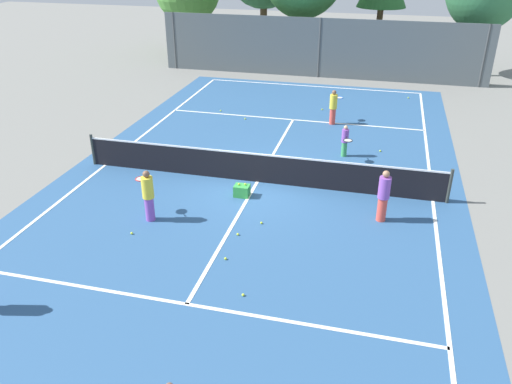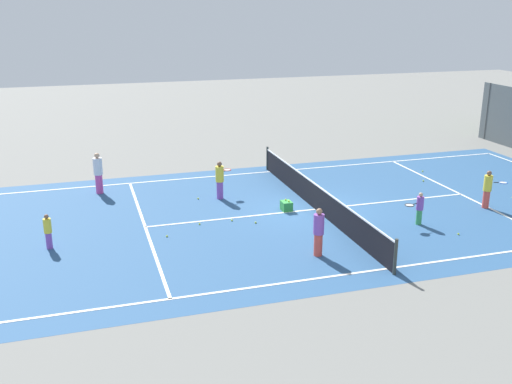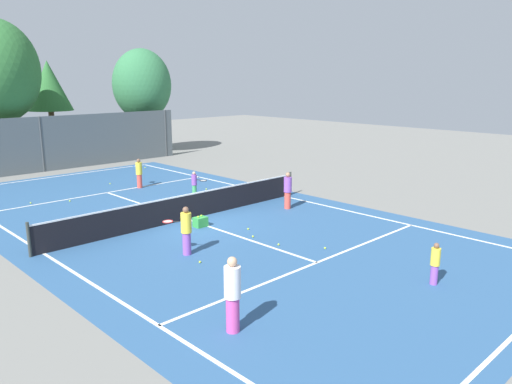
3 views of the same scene
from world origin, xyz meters
TOP-DOWN VIEW (x-y plane):
  - ground_plane at (0.00, 0.00)m, footprint 80.00×80.00m
  - court_surface at (0.00, 0.00)m, footprint 13.00×25.00m
  - tennis_net at (0.00, 0.00)m, footprint 11.90×0.10m
  - perimeter_fence at (0.00, 14.00)m, footprint 18.00×0.12m
  - tree_0 at (8.31, 16.45)m, footprint 4.16×4.04m
  - tree_2 at (2.94, 19.59)m, footprint 3.03×3.03m
  - player_0 at (2.53, 2.84)m, footprint 0.46×0.83m
  - player_1 at (-4.48, -7.71)m, footprint 0.36×0.36m
  - player_2 at (1.71, 6.30)m, footprint 0.55×0.89m
  - player_3 at (-2.35, -3.14)m, footprint 0.78×0.81m
  - player_4 at (4.00, -1.57)m, footprint 0.33×0.33m
  - player_5 at (0.99, -9.53)m, footprint 0.25×0.25m
  - ball_crate at (-0.22, -1.09)m, footprint 0.46×0.37m
  - tennis_ball_0 at (4.89, 10.95)m, footprint 0.07×0.07m
  - tennis_ball_1 at (3.81, 3.62)m, footprint 0.07×0.07m
  - tennis_ball_2 at (1.04, 8.09)m, footprint 0.07×0.07m
  - tennis_ball_3 at (0.77, -2.61)m, footprint 0.07×0.07m
  - tennis_ball_4 at (0.29, -3.35)m, footprint 0.07×0.07m
  - tennis_ball_5 at (-2.04, 5.94)m, footprint 0.07×0.07m
  - tennis_ball_6 at (0.32, -4.54)m, footprint 0.07×0.07m
  - tennis_ball_7 at (-2.50, -4.01)m, footprint 0.07×0.07m
  - tennis_ball_8 at (1.12, -5.81)m, footprint 0.07×0.07m
  - tennis_ball_9 at (-3.42, 6.77)m, footprint 0.07×0.07m

SIDE VIEW (x-z plane):
  - ground_plane at x=0.00m, z-range 0.00..0.00m
  - court_surface at x=0.00m, z-range 0.00..0.01m
  - tennis_ball_0 at x=4.89m, z-range 0.00..0.07m
  - tennis_ball_1 at x=3.81m, z-range 0.00..0.07m
  - tennis_ball_2 at x=1.04m, z-range 0.00..0.07m
  - tennis_ball_3 at x=0.77m, z-range 0.00..0.07m
  - tennis_ball_4 at x=0.29m, z-range 0.00..0.07m
  - tennis_ball_5 at x=-2.04m, z-range 0.00..0.07m
  - tennis_ball_6 at x=0.32m, z-range 0.00..0.07m
  - tennis_ball_7 at x=-2.50m, z-range 0.00..0.07m
  - tennis_ball_8 at x=1.12m, z-range 0.00..0.07m
  - tennis_ball_9 at x=-3.42m, z-range 0.00..0.07m
  - ball_crate at x=-0.22m, z-range -0.03..0.39m
  - tennis_net at x=0.00m, z-range -0.04..1.06m
  - player_5 at x=0.99m, z-range 0.01..1.16m
  - player_0 at x=2.53m, z-range 0.03..1.20m
  - player_2 at x=1.71m, z-range 0.03..1.49m
  - player_4 at x=4.00m, z-range 0.02..1.56m
  - player_3 at x=-2.35m, z-range 0.03..1.55m
  - player_1 at x=-4.48m, z-range 0.02..1.72m
  - perimeter_fence at x=0.00m, z-range 0.00..3.20m
  - tree_2 at x=2.94m, z-range 1.53..8.06m
  - tree_0 at x=8.31m, z-range 1.19..8.59m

